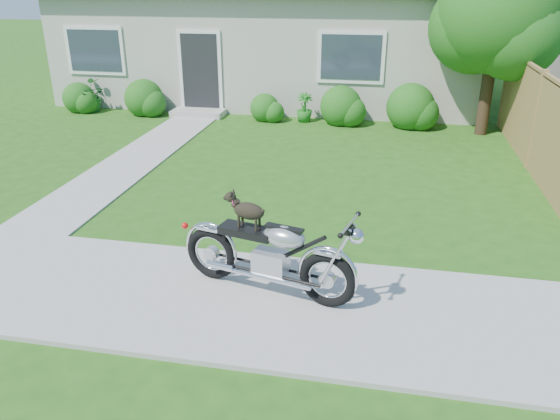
# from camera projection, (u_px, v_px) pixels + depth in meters

# --- Properties ---
(ground) EXTENTS (80.00, 80.00, 0.00)m
(ground) POSITION_uv_depth(u_px,v_px,m) (85.00, 283.00, 6.70)
(ground) COLOR #235114
(ground) RESTS_ON ground
(sidewalk) EXTENTS (24.00, 2.20, 0.04)m
(sidewalk) POSITION_uv_depth(u_px,v_px,m) (84.00, 282.00, 6.69)
(sidewalk) COLOR #9E9B93
(sidewalk) RESTS_ON ground
(walkway) EXTENTS (1.20, 8.00, 0.03)m
(walkway) POSITION_uv_depth(u_px,v_px,m) (142.00, 155.00, 11.47)
(walkway) COLOR #9E9B93
(walkway) RESTS_ON ground
(house) EXTENTS (12.60, 7.03, 4.50)m
(house) POSITION_uv_depth(u_px,v_px,m) (277.00, 23.00, 16.66)
(house) COLOR #B1ACA0
(house) RESTS_ON ground
(fence) EXTENTS (0.12, 6.62, 1.90)m
(fence) POSITION_uv_depth(u_px,v_px,m) (536.00, 121.00, 10.39)
(fence) COLOR #9B7345
(fence) RESTS_ON ground
(tree_near) EXTENTS (2.69, 2.64, 4.05)m
(tree_near) POSITION_uv_depth(u_px,v_px,m) (503.00, 20.00, 11.94)
(tree_near) COLOR #3D2B1C
(tree_near) RESTS_ON ground
(shrub_row) EXTENTS (10.00, 1.18, 1.18)m
(shrub_row) POSITION_uv_depth(u_px,v_px,m) (274.00, 104.00, 14.08)
(shrub_row) COLOR #215A17
(shrub_row) RESTS_ON ground
(potted_plant_left) EXTENTS (0.99, 0.94, 0.86)m
(potted_plant_left) POSITION_uv_depth(u_px,v_px,m) (90.00, 96.00, 15.06)
(potted_plant_left) COLOR #16561A
(potted_plant_left) RESTS_ON ground
(potted_plant_right) EXTENTS (0.54, 0.54, 0.74)m
(potted_plant_right) POSITION_uv_depth(u_px,v_px,m) (304.00, 108.00, 14.01)
(potted_plant_right) COLOR #216D1E
(potted_plant_right) RESTS_ON ground
(motorcycle_with_dog) EXTENTS (2.19, 0.83, 1.18)m
(motorcycle_with_dog) POSITION_uv_depth(u_px,v_px,m) (270.00, 253.00, 6.25)
(motorcycle_with_dog) COLOR black
(motorcycle_with_dog) RESTS_ON sidewalk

